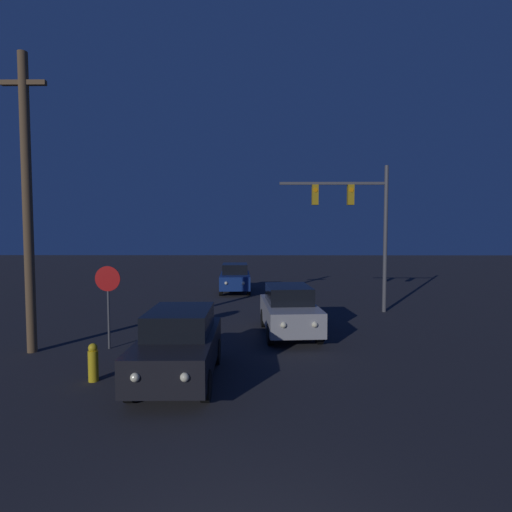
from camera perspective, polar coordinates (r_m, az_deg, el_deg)
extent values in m
cube|color=black|center=(10.14, -10.97, -13.13)|extent=(1.82, 4.01, 0.79)
cube|color=black|center=(10.16, -10.81, -9.10)|extent=(1.52, 2.15, 0.58)
cylinder|color=black|center=(9.00, -7.15, -17.92)|extent=(0.21, 0.69, 0.68)
cylinder|color=black|center=(9.31, -17.45, -17.31)|extent=(0.21, 0.69, 0.68)
cylinder|color=black|center=(11.32, -5.69, -13.40)|extent=(0.21, 0.69, 0.68)
cylinder|color=black|center=(11.57, -13.83, -13.11)|extent=(0.21, 0.69, 0.68)
sphere|color=#F9EFC6|center=(8.15, -10.16, -16.68)|extent=(0.18, 0.18, 0.18)
sphere|color=#F9EFC6|center=(8.36, -16.91, -16.27)|extent=(0.18, 0.18, 0.18)
cube|color=#99999E|center=(14.26, 4.77, -8.25)|extent=(2.04, 4.10, 0.79)
cube|color=black|center=(14.33, 4.66, -5.40)|extent=(1.64, 2.23, 0.58)
cylinder|color=black|center=(13.31, 9.04, -10.86)|extent=(0.24, 0.70, 0.68)
cylinder|color=black|center=(13.06, 2.04, -11.10)|extent=(0.24, 0.70, 0.68)
cylinder|color=black|center=(15.66, 7.00, -8.68)|extent=(0.24, 0.70, 0.68)
cylinder|color=black|center=(15.44, 1.09, -8.83)|extent=(0.24, 0.70, 0.68)
sphere|color=#F9EFC6|center=(12.40, 8.40, -9.67)|extent=(0.18, 0.18, 0.18)
sphere|color=#F9EFC6|center=(12.23, 3.95, -9.82)|extent=(0.18, 0.18, 0.18)
cube|color=navy|center=(24.12, -3.02, -3.47)|extent=(1.96, 4.07, 0.79)
cube|color=black|center=(24.24, -3.02, -1.80)|extent=(1.59, 2.20, 0.58)
cylinder|color=black|center=(22.95, -1.03, -4.81)|extent=(0.23, 0.69, 0.68)
cylinder|color=black|center=(22.97, -5.04, -4.81)|extent=(0.23, 0.69, 0.68)
cylinder|color=black|center=(25.40, -1.19, -4.02)|extent=(0.23, 0.69, 0.68)
cylinder|color=black|center=(25.41, -4.81, -4.02)|extent=(0.23, 0.69, 0.68)
sphere|color=#F9EFC6|center=(22.12, -1.81, -3.88)|extent=(0.18, 0.18, 0.18)
sphere|color=#F9EFC6|center=(22.12, -4.30, -3.89)|extent=(0.18, 0.18, 0.18)
cylinder|color=#4C4C51|center=(18.91, 17.99, 2.27)|extent=(0.18, 0.18, 6.60)
cube|color=#4C4C51|center=(18.46, 10.93, 10.15)|extent=(4.78, 0.12, 0.12)
cube|color=#A57F14|center=(18.57, 13.36, 8.50)|extent=(0.28, 0.28, 0.90)
cylinder|color=orange|center=(18.44, 13.47, 9.16)|extent=(0.20, 0.02, 0.20)
cube|color=#A57F14|center=(18.28, 8.43, 8.63)|extent=(0.28, 0.28, 0.90)
cylinder|color=orange|center=(18.16, 8.50, 9.31)|extent=(0.20, 0.02, 0.20)
cylinder|color=#4C4C51|center=(13.23, -20.32, -6.92)|extent=(0.07, 0.07, 2.58)
cylinder|color=red|center=(13.09, -20.43, -3.06)|extent=(0.78, 0.03, 0.78)
cylinder|color=brown|center=(13.67, -29.85, 6.33)|extent=(0.28, 0.28, 8.83)
cube|color=brown|center=(14.32, -30.29, 20.58)|extent=(1.32, 0.14, 0.14)
cylinder|color=gold|center=(10.77, -22.23, -14.33)|extent=(0.24, 0.24, 0.75)
sphere|color=gold|center=(10.65, -22.28, -12.04)|extent=(0.22, 0.22, 0.22)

